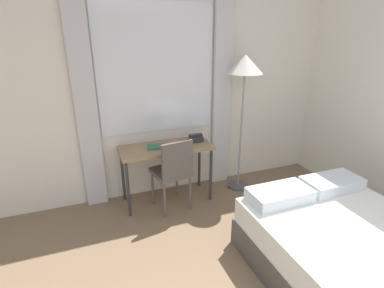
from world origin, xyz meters
TOP-DOWN VIEW (x-y plane):
  - wall_back_with_window at (-0.02, 3.15)m, footprint 5.20×0.13m
  - desk at (-0.19, 2.85)m, footprint 1.11×0.46m
  - desk_chair at (-0.18, 2.61)m, footprint 0.46×0.46m
  - bed at (0.89, 0.87)m, footprint 1.41×1.96m
  - standing_lamp at (0.82, 2.83)m, footprint 0.44×0.44m
  - telephone at (0.22, 2.90)m, footprint 0.16×0.16m
  - book at (-0.31, 2.85)m, footprint 0.24×0.19m

SIDE VIEW (x-z plane):
  - bed at x=0.89m, z-range -0.05..0.59m
  - desk_chair at x=-0.18m, z-range 0.08..0.99m
  - desk at x=-0.19m, z-range 0.29..1.03m
  - book at x=-0.31m, z-range 0.74..0.76m
  - telephone at x=0.22m, z-range 0.73..0.82m
  - wall_back_with_window at x=-0.02m, z-range 0.00..2.70m
  - standing_lamp at x=0.82m, z-range 0.67..2.45m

